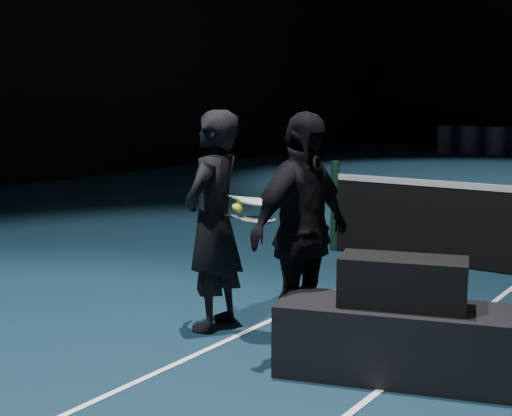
{
  "coord_description": "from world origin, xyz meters",
  "views": [
    {
      "loc": [
        -2.27,
        -7.56,
        1.88
      ],
      "look_at": [
        -5.35,
        -3.17,
        1.03
      ],
      "focal_mm": 50.0,
      "sensor_mm": 36.0,
      "label": 1
    }
  ],
  "objects_px": {
    "player_b": "(302,233)",
    "player_bench": "(401,341)",
    "player_a": "(213,221)",
    "racket_lower": "(258,220)",
    "tennis_balls": "(238,206)",
    "racket_upper": "(256,202)",
    "racket_bag": "(403,282)"
  },
  "relations": [
    {
      "from": "player_b",
      "to": "player_bench",
      "type": "bearing_deg",
      "value": -86.9
    },
    {
      "from": "player_a",
      "to": "player_b",
      "type": "relative_size",
      "value": 1.0
    },
    {
      "from": "player_a",
      "to": "racket_lower",
      "type": "distance_m",
      "value": 0.45
    },
    {
      "from": "player_a",
      "to": "tennis_balls",
      "type": "xyz_separation_m",
      "value": [
        0.25,
        -0.01,
        0.15
      ]
    },
    {
      "from": "racket_lower",
      "to": "racket_upper",
      "type": "distance_m",
      "value": 0.14
    },
    {
      "from": "player_b",
      "to": "racket_upper",
      "type": "distance_m",
      "value": 0.49
    },
    {
      "from": "racket_lower",
      "to": "tennis_balls",
      "type": "distance_m",
      "value": 0.21
    },
    {
      "from": "player_bench",
      "to": "player_a",
      "type": "bearing_deg",
      "value": 158.45
    },
    {
      "from": "player_bench",
      "to": "racket_upper",
      "type": "xyz_separation_m",
      "value": [
        -1.27,
        0.12,
        0.82
      ]
    },
    {
      "from": "player_b",
      "to": "racket_lower",
      "type": "xyz_separation_m",
      "value": [
        -0.4,
        0.02,
        0.06
      ]
    },
    {
      "from": "player_b",
      "to": "racket_upper",
      "type": "xyz_separation_m",
      "value": [
        -0.45,
        0.06,
        0.19
      ]
    },
    {
      "from": "racket_bag",
      "to": "racket_lower",
      "type": "height_order",
      "value": "racket_lower"
    },
    {
      "from": "player_a",
      "to": "racket_upper",
      "type": "xyz_separation_m",
      "value": [
        0.4,
        0.02,
        0.19
      ]
    },
    {
      "from": "player_a",
      "to": "racket_upper",
      "type": "height_order",
      "value": "player_a"
    },
    {
      "from": "tennis_balls",
      "to": "player_bench",
      "type": "bearing_deg",
      "value": -3.73
    },
    {
      "from": "racket_bag",
      "to": "racket_lower",
      "type": "relative_size",
      "value": 1.21
    },
    {
      "from": "player_bench",
      "to": "tennis_balls",
      "type": "xyz_separation_m",
      "value": [
        -1.42,
        0.09,
        0.79
      ]
    },
    {
      "from": "racket_bag",
      "to": "player_b",
      "type": "xyz_separation_m",
      "value": [
        -0.82,
        0.06,
        0.22
      ]
    },
    {
      "from": "racket_upper",
      "to": "tennis_balls",
      "type": "xyz_separation_m",
      "value": [
        -0.15,
        -0.03,
        -0.04
      ]
    },
    {
      "from": "racket_bag",
      "to": "racket_upper",
      "type": "relative_size",
      "value": 1.21
    },
    {
      "from": "player_a",
      "to": "racket_lower",
      "type": "relative_size",
      "value": 2.6
    },
    {
      "from": "player_b",
      "to": "tennis_balls",
      "type": "xyz_separation_m",
      "value": [
        -0.59,
        0.03,
        0.15
      ]
    },
    {
      "from": "racket_bag",
      "to": "player_a",
      "type": "height_order",
      "value": "player_a"
    },
    {
      "from": "racket_upper",
      "to": "tennis_balls",
      "type": "height_order",
      "value": "racket_upper"
    },
    {
      "from": "player_bench",
      "to": "racket_lower",
      "type": "xyz_separation_m",
      "value": [
        -1.22,
        0.08,
        0.7
      ]
    },
    {
      "from": "player_b",
      "to": "tennis_balls",
      "type": "bearing_deg",
      "value": 94.77
    },
    {
      "from": "player_bench",
      "to": "racket_lower",
      "type": "height_order",
      "value": "racket_lower"
    },
    {
      "from": "player_b",
      "to": "racket_lower",
      "type": "relative_size",
      "value": 2.6
    },
    {
      "from": "racket_bag",
      "to": "player_a",
      "type": "relative_size",
      "value": 0.47
    },
    {
      "from": "racket_bag",
      "to": "tennis_balls",
      "type": "distance_m",
      "value": 1.47
    },
    {
      "from": "racket_bag",
      "to": "player_bench",
      "type": "bearing_deg",
      "value": 0.0
    },
    {
      "from": "tennis_balls",
      "to": "racket_upper",
      "type": "bearing_deg",
      "value": 11.3
    }
  ]
}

